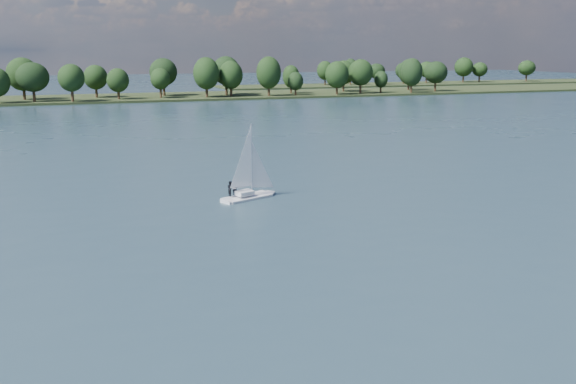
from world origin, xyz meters
The scene contains 5 objects.
ground centered at (0.00, 100.00, 0.00)m, with size 700.00×700.00×0.00m, color #233342.
far_shore centered at (0.00, 212.00, 0.00)m, with size 660.00×40.00×1.50m, color black.
far_shore_back centered at (160.00, 260.00, 0.00)m, with size 220.00×30.00×1.40m, color black.
sailboat centered at (-0.44, 47.27, 2.54)m, with size 7.11×4.53×9.10m.
treeline centered at (-8.75, 208.23, 7.90)m, with size 562.48×73.58×17.06m.
Camera 1 is at (-20.70, -22.35, 16.90)m, focal length 40.00 mm.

